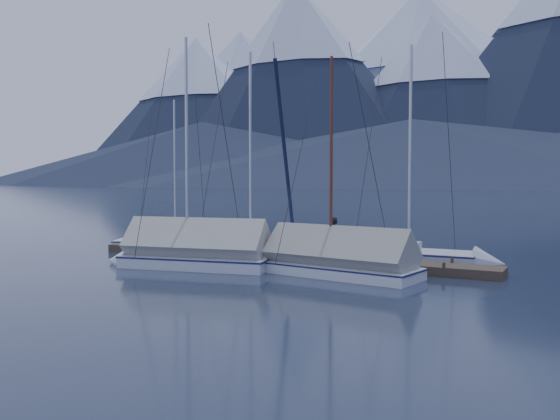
% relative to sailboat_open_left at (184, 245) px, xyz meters
% --- Properties ---
extents(ground, '(1000.00, 1000.00, 0.00)m').
position_rel_sailboat_open_left_xyz_m(ground, '(6.82, -4.36, -0.15)').
color(ground, black).
rests_on(ground, ground).
extents(dock, '(18.00, 1.50, 0.54)m').
position_rel_sailboat_open_left_xyz_m(dock, '(6.82, -2.36, -0.04)').
color(dock, '#382D23').
rests_on(dock, ground).
extents(mooring_posts, '(15.12, 1.52, 0.35)m').
position_rel_sailboat_open_left_xyz_m(mooring_posts, '(6.32, -2.36, 0.20)').
color(mooring_posts, '#382D23').
rests_on(mooring_posts, ground).
extents(sailboat_open_left, '(6.40, 4.27, 8.27)m').
position_rel_sailboat_open_left_xyz_m(sailboat_open_left, '(0.00, 0.00, 0.00)').
color(sailboat_open_left, silver).
rests_on(sailboat_open_left, ground).
extents(sailboat_open_mid, '(8.24, 3.85, 10.53)m').
position_rel_sailboat_open_left_xyz_m(sailboat_open_mid, '(4.38, 0.34, 0.04)').
color(sailboat_open_mid, silver).
rests_on(sailboat_open_mid, ground).
extents(sailboat_open_right, '(7.61, 3.26, 10.01)m').
position_rel_sailboat_open_left_xyz_m(sailboat_open_right, '(12.15, 0.29, 0.03)').
color(sailboat_open_right, silver).
rests_on(sailboat_open_right, ground).
extents(sailboat_covered_near, '(6.98, 3.16, 8.78)m').
position_rel_sailboat_open_left_xyz_m(sailboat_covered_near, '(9.94, -4.53, 0.29)').
color(sailboat_covered_near, white).
rests_on(sailboat_covered_near, ground).
extents(sailboat_covered_far, '(7.35, 3.47, 9.93)m').
position_rel_sailboat_open_left_xyz_m(sailboat_covered_far, '(4.16, -5.46, 0.34)').
color(sailboat_covered_far, white).
rests_on(sailboat_covered_far, ground).
extents(person, '(0.60, 0.71, 1.65)m').
position_rel_sailboat_open_left_xyz_m(person, '(9.39, -2.51, 1.02)').
color(person, black).
rests_on(person, dock).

